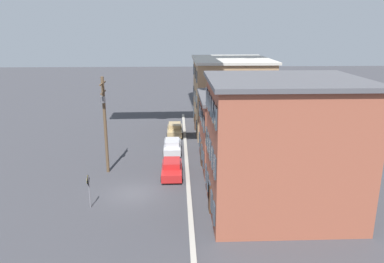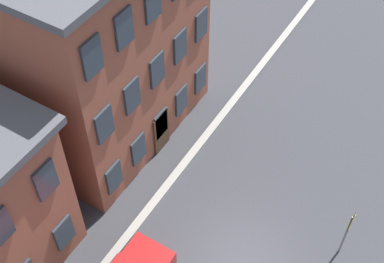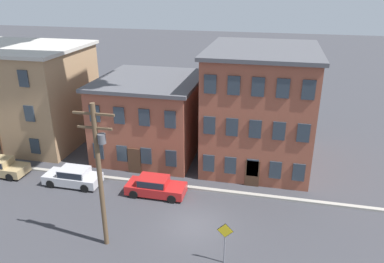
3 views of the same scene
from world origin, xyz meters
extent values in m
plane|color=#38383D|center=(0.00, 0.00, 0.00)|extent=(200.00, 200.00, 0.00)
cube|color=#9E998E|center=(0.00, 4.50, 0.08)|extent=(56.00, 0.36, 0.16)
cube|color=#9E7A56|center=(-19.60, 10.58, 4.52)|extent=(11.93, 9.16, 9.04)
cube|color=#B7B2A8|center=(-19.60, 10.58, 9.19)|extent=(12.43, 9.66, 0.30)
cube|color=#2D3842|center=(-23.58, 5.94, 1.51)|extent=(0.90, 0.10, 1.40)
cube|color=#2D3842|center=(-23.58, 5.94, 4.52)|extent=(0.90, 0.10, 1.40)
cube|color=#2D3842|center=(-23.58, 5.94, 7.54)|extent=(0.90, 0.10, 1.40)
cube|color=#2D3842|center=(-19.60, 5.94, 1.51)|extent=(0.90, 0.10, 1.40)
cube|color=#2D3842|center=(-19.60, 5.94, 4.52)|extent=(0.90, 0.10, 1.40)
cube|color=#2D3842|center=(-19.60, 5.94, 7.54)|extent=(0.90, 0.10, 1.40)
cube|color=#2D3842|center=(-15.62, 5.94, 1.51)|extent=(0.90, 0.10, 1.40)
cube|color=#2D3842|center=(-15.62, 5.94, 4.52)|extent=(0.90, 0.10, 1.40)
cube|color=#2D3842|center=(-15.62, 5.94, 7.54)|extent=(0.90, 0.10, 1.40)
cube|color=#472D1E|center=(-19.60, 5.94, 1.10)|extent=(1.10, 0.10, 2.20)
cube|color=brown|center=(-6.43, 10.56, 3.33)|extent=(8.43, 9.12, 6.66)
cube|color=#4C4C51|center=(-6.43, 10.56, 6.81)|extent=(8.93, 9.62, 0.30)
cube|color=#2D3842|center=(-9.59, 5.94, 1.67)|extent=(0.90, 0.10, 1.40)
cube|color=#2D3842|center=(-9.59, 5.94, 5.00)|extent=(0.90, 0.10, 1.40)
cube|color=#2D3842|center=(-7.48, 5.94, 1.67)|extent=(0.90, 0.10, 1.40)
cube|color=#2D3842|center=(-7.48, 5.94, 5.00)|extent=(0.90, 0.10, 1.40)
cube|color=#2D3842|center=(-5.38, 5.94, 1.67)|extent=(0.90, 0.10, 1.40)
cube|color=#2D3842|center=(-5.38, 5.94, 5.00)|extent=(0.90, 0.10, 1.40)
cube|color=#2D3842|center=(-3.27, 5.94, 1.67)|extent=(0.90, 0.10, 1.40)
cube|color=#2D3842|center=(-3.27, 5.94, 5.00)|extent=(0.90, 0.10, 1.40)
cube|color=#472D1E|center=(-6.43, 5.94, 1.10)|extent=(1.10, 0.10, 2.20)
cube|color=brown|center=(3.23, 11.11, 4.79)|extent=(8.57, 10.22, 9.58)
cube|color=#4C4C51|center=(3.23, 11.11, 9.73)|extent=(9.07, 10.72, 0.30)
cube|color=#2D3842|center=(-0.19, 5.94, 1.60)|extent=(0.90, 0.10, 1.40)
cube|color=#2D3842|center=(-0.19, 5.94, 4.79)|extent=(0.90, 0.10, 1.40)
cube|color=#2D3842|center=(-0.19, 5.94, 7.98)|extent=(0.90, 0.10, 1.40)
cube|color=#2D3842|center=(1.52, 5.94, 1.60)|extent=(0.90, 0.10, 1.40)
cube|color=#2D3842|center=(1.52, 5.94, 4.79)|extent=(0.90, 0.10, 1.40)
cube|color=#2D3842|center=(1.52, 5.94, 7.98)|extent=(0.90, 0.10, 1.40)
cube|color=#2D3842|center=(3.23, 5.94, 1.60)|extent=(0.90, 0.10, 1.40)
cube|color=#2D3842|center=(3.23, 5.94, 4.79)|extent=(0.90, 0.10, 1.40)
cube|color=#2D3842|center=(3.23, 5.94, 7.98)|extent=(0.90, 0.10, 1.40)
cube|color=#2D3842|center=(4.95, 5.94, 1.60)|extent=(0.90, 0.10, 1.40)
cube|color=#2D3842|center=(4.95, 5.94, 4.79)|extent=(0.90, 0.10, 1.40)
cube|color=#2D3842|center=(4.95, 5.94, 7.98)|extent=(0.90, 0.10, 1.40)
cube|color=#2D3842|center=(6.66, 5.94, 1.60)|extent=(0.90, 0.10, 1.40)
cube|color=#2D3842|center=(6.66, 5.94, 4.79)|extent=(0.90, 0.10, 1.40)
cube|color=#2D3842|center=(6.66, 5.94, 7.98)|extent=(0.90, 0.10, 1.40)
cube|color=#472D1E|center=(3.23, 5.94, 1.10)|extent=(1.10, 0.10, 2.20)
cube|color=tan|center=(-17.15, 3.26, 0.53)|extent=(4.40, 1.80, 0.70)
cube|color=tan|center=(-17.35, 3.26, 1.15)|extent=(2.20, 1.51, 0.55)
cube|color=#1E232D|center=(-17.35, 3.26, 1.15)|extent=(2.02, 1.58, 0.48)
cylinder|color=black|center=(-15.70, 4.11, 0.33)|extent=(0.66, 0.22, 0.66)
cylinder|color=black|center=(-15.70, 2.41, 0.33)|extent=(0.66, 0.22, 0.66)
cylinder|color=black|center=(-18.60, 4.11, 0.33)|extent=(0.66, 0.22, 0.66)
cylinder|color=black|center=(-18.60, 2.41, 0.33)|extent=(0.66, 0.22, 0.66)
cube|color=#B7B7BC|center=(-10.47, 3.04, 0.53)|extent=(4.40, 1.80, 0.70)
cube|color=#B7B7BC|center=(-10.27, 3.04, 1.15)|extent=(2.20, 1.51, 0.55)
cube|color=#1E232D|center=(-10.27, 3.04, 1.15)|extent=(2.02, 1.58, 0.48)
cylinder|color=black|center=(-11.92, 2.19, 0.33)|extent=(0.66, 0.22, 0.66)
cylinder|color=black|center=(-11.92, 3.89, 0.33)|extent=(0.66, 0.22, 0.66)
cylinder|color=black|center=(-9.02, 2.19, 0.33)|extent=(0.66, 0.22, 0.66)
cylinder|color=black|center=(-9.02, 3.89, 0.33)|extent=(0.66, 0.22, 0.66)
cube|color=#B21E1E|center=(-3.63, 3.06, 0.53)|extent=(4.40, 1.80, 0.70)
cube|color=#B21E1E|center=(-3.83, 3.06, 1.15)|extent=(2.20, 1.51, 0.55)
cube|color=#1E232D|center=(-3.83, 3.06, 1.15)|extent=(2.02, 1.58, 0.48)
cylinder|color=black|center=(-2.18, 3.91, 0.33)|extent=(0.66, 0.22, 0.66)
cylinder|color=black|center=(-2.18, 2.21, 0.33)|extent=(0.66, 0.22, 0.66)
cylinder|color=black|center=(-5.08, 3.91, 0.33)|extent=(0.66, 0.22, 0.66)
cylinder|color=black|center=(-5.08, 2.21, 0.33)|extent=(0.66, 0.22, 0.66)
cylinder|color=slate|center=(2.40, -3.05, 1.26)|extent=(0.08, 0.08, 2.52)
cube|color=yellow|center=(2.40, -3.08, 2.22)|extent=(0.85, 0.03, 0.85)
cube|color=black|center=(2.40, -3.07, 2.22)|extent=(0.92, 0.02, 0.92)
cylinder|color=brown|center=(-4.85, -2.98, 4.50)|extent=(0.28, 0.28, 9.00)
cube|color=brown|center=(-4.85, -2.98, 8.40)|extent=(2.40, 0.12, 0.12)
cube|color=brown|center=(-4.85, -2.98, 7.60)|extent=(2.00, 0.12, 0.12)
cylinder|color=#515156|center=(-4.50, -2.98, 7.00)|extent=(0.44, 0.44, 0.55)
camera|label=1|loc=(28.49, 3.66, 13.29)|focal=35.00mm
camera|label=2|loc=(-9.57, -3.50, 19.15)|focal=50.00mm
camera|label=3|loc=(4.41, -20.00, 14.95)|focal=35.00mm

